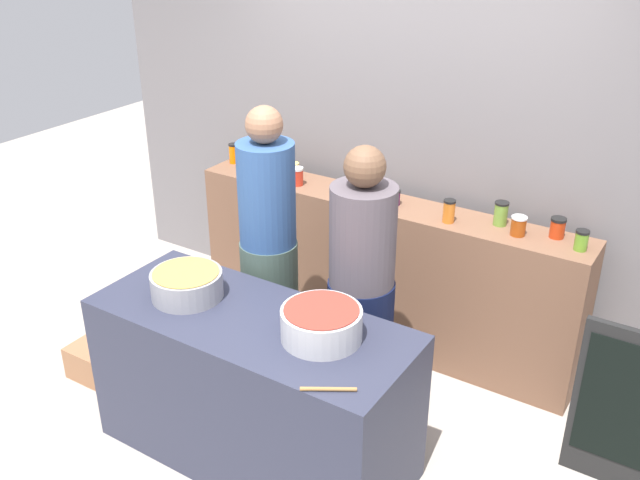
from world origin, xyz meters
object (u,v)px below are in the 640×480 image
at_px(cook_with_tongs, 269,267).
at_px(preserve_jar_0, 234,153).
at_px(preserve_jar_3, 293,170).
at_px(preserve_jar_6, 394,197).
at_px(preserve_jar_1, 252,157).
at_px(preserve_jar_2, 272,167).
at_px(preserve_jar_7, 449,211).
at_px(cooking_pot_center, 321,324).
at_px(bread_crate, 106,361).
at_px(cooking_pot_left, 187,284).
at_px(wooden_spoon, 328,389).
at_px(preserve_jar_10, 558,228).
at_px(preserve_jar_11, 581,240).
at_px(preserve_jar_9, 518,226).
at_px(preserve_jar_4, 298,176).
at_px(cook_in_cap, 361,305).
at_px(preserve_jar_8, 501,213).
at_px(chalkboard_sign, 620,409).
at_px(preserve_jar_5, 359,190).

bearing_deg(cook_with_tongs, preserve_jar_0, 137.51).
distance_m(preserve_jar_3, preserve_jar_6, 0.82).
bearing_deg(preserve_jar_3, preserve_jar_0, 179.98).
xyz_separation_m(preserve_jar_1, preserve_jar_6, (1.18, -0.07, -0.02)).
bearing_deg(cook_with_tongs, preserve_jar_2, 124.63).
xyz_separation_m(preserve_jar_7, cooking_pot_center, (-0.08, -1.29, -0.13)).
relative_size(preserve_jar_0, bread_crate, 0.34).
bearing_deg(cooking_pot_left, wooden_spoon, -14.64).
bearing_deg(cooking_pot_left, preserve_jar_1, 115.23).
height_order(preserve_jar_6, cook_with_tongs, cook_with_tongs).
xyz_separation_m(preserve_jar_10, bread_crate, (-2.33, -1.43, -0.97)).
distance_m(preserve_jar_0, preserve_jar_1, 0.16).
height_order(preserve_jar_0, preserve_jar_11, preserve_jar_0).
relative_size(preserve_jar_9, bread_crate, 0.27).
xyz_separation_m(preserve_jar_0, cooking_pot_center, (1.66, -1.41, -0.13)).
relative_size(preserve_jar_4, cooking_pot_left, 0.33).
distance_m(preserve_jar_1, preserve_jar_9, 2.00).
bearing_deg(cook_in_cap, preserve_jar_10, 48.72).
bearing_deg(preserve_jar_11, wooden_spoon, -110.09).
bearing_deg(preserve_jar_8, preserve_jar_7, -154.92).
height_order(preserve_jar_8, chalkboard_sign, preserve_jar_8).
relative_size(preserve_jar_9, cook_in_cap, 0.07).
bearing_deg(cooking_pot_left, preserve_jar_3, 102.62).
bearing_deg(cook_in_cap, cooking_pot_left, -140.57).
bearing_deg(preserve_jar_8, chalkboard_sign, -34.54).
height_order(preserve_jar_8, cooking_pot_left, preserve_jar_8).
bearing_deg(cooking_pot_center, preserve_jar_8, 75.86).
relative_size(preserve_jar_1, chalkboard_sign, 0.15).
relative_size(preserve_jar_0, wooden_spoon, 0.60).
xyz_separation_m(preserve_jar_1, cook_in_cap, (1.41, -0.88, -0.33)).
xyz_separation_m(preserve_jar_6, cook_with_tongs, (-0.39, -0.81, -0.25)).
bearing_deg(bread_crate, chalkboard_sign, 15.07).
xyz_separation_m(preserve_jar_5, wooden_spoon, (0.79, -1.64, -0.18)).
xyz_separation_m(cooking_pot_left, bread_crate, (-0.83, 0.05, -0.85)).
bearing_deg(preserve_jar_11, cooking_pot_left, -140.00).
bearing_deg(preserve_jar_11, cook_in_cap, -139.57).
bearing_deg(preserve_jar_6, bread_crate, -134.48).
distance_m(preserve_jar_2, preserve_jar_8, 1.64).
xyz_separation_m(preserve_jar_10, cook_with_tongs, (-1.40, -0.89, -0.26)).
relative_size(preserve_jar_0, preserve_jar_5, 1.23).
bearing_deg(preserve_jar_1, wooden_spoon, -45.08).
distance_m(preserve_jar_4, preserve_jar_8, 1.39).
height_order(preserve_jar_1, preserve_jar_8, preserve_jar_8).
bearing_deg(cooking_pot_left, preserve_jar_10, 44.63).
bearing_deg(preserve_jar_4, preserve_jar_3, 135.00).
relative_size(preserve_jar_8, chalkboard_sign, 0.16).
bearing_deg(preserve_jar_8, preserve_jar_11, -9.33).
distance_m(preserve_jar_8, cooking_pot_center, 1.47).
height_order(preserve_jar_0, cooking_pot_left, preserve_jar_0).
xyz_separation_m(cook_in_cap, chalkboard_sign, (1.36, 0.25, -0.29)).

